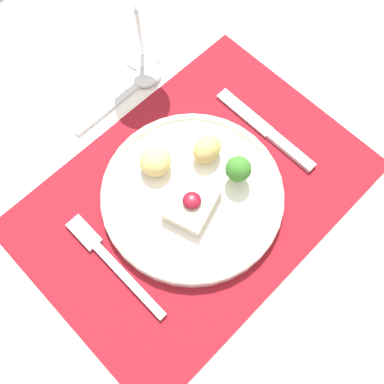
% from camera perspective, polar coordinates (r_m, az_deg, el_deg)
% --- Properties ---
extents(ground_plane, '(8.00, 8.00, 0.00)m').
position_cam_1_polar(ground_plane, '(1.37, 0.17, -11.68)').
color(ground_plane, '#4C4742').
extents(dining_table, '(1.24, 1.02, 0.73)m').
position_cam_1_polar(dining_table, '(0.75, 0.31, -3.02)').
color(dining_table, white).
rests_on(dining_table, ground_plane).
extents(placemat, '(0.50, 0.35, 0.00)m').
position_cam_1_polar(placemat, '(0.67, 0.35, -0.45)').
color(placemat, maroon).
rests_on(placemat, dining_table).
extents(dinner_plate, '(0.27, 0.27, 0.07)m').
position_cam_1_polar(dinner_plate, '(0.65, 0.03, 0.06)').
color(dinner_plate, silver).
rests_on(dinner_plate, placemat).
extents(fork, '(0.02, 0.19, 0.01)m').
position_cam_1_polar(fork, '(0.64, -10.50, -8.39)').
color(fork, silver).
rests_on(fork, placemat).
extents(knife, '(0.02, 0.19, 0.01)m').
position_cam_1_polar(knife, '(0.72, 10.04, 7.19)').
color(knife, silver).
rests_on(knife, placemat).
extents(spoon, '(0.18, 0.04, 0.01)m').
position_cam_1_polar(spoon, '(0.76, -6.82, 13.52)').
color(spoon, silver).
rests_on(spoon, dining_table).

